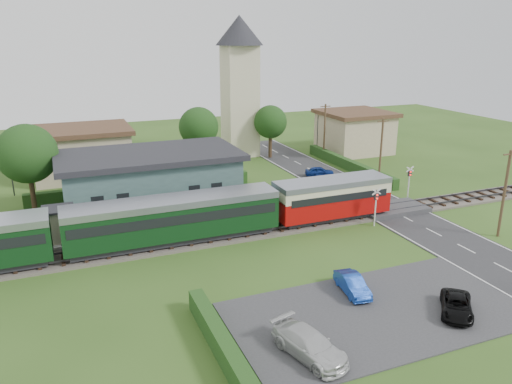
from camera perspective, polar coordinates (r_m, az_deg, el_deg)
name	(u,v)px	position (r m, az deg, el deg)	size (l,w,h in m)	color
ground	(304,235)	(40.20, 5.49, -4.93)	(120.00, 120.00, 0.00)	#2D4C19
railway_track	(293,225)	(41.81, 4.23, -3.82)	(76.00, 3.20, 0.49)	#4C443D
road	(406,218)	(45.44, 16.77, -2.89)	(6.00, 70.00, 0.05)	#28282B
car_park	(377,313)	(30.36, 13.62, -13.24)	(17.00, 9.00, 0.08)	#333335
crossing_deck	(392,209)	(46.84, 15.29, -1.88)	(6.20, 3.40, 0.45)	#333335
platform	(166,228)	(41.57, -10.26, -4.03)	(30.00, 3.00, 0.45)	gray
equipment_hut	(59,224)	(40.36, -21.55, -3.38)	(2.30, 2.30, 2.55)	beige
station_building	(151,180)	(46.19, -11.96, 1.31)	(16.00, 9.00, 5.30)	#395453
train	(131,224)	(37.46, -14.09, -3.55)	(43.20, 2.90, 3.40)	#232328
church_tower	(240,76)	(65.01, -1.88, 13.09)	(6.00, 6.00, 17.60)	beige
house_west	(82,152)	(59.19, -19.26, 4.37)	(10.80, 8.80, 5.50)	tan
house_east	(354,131)	(69.18, 11.19, 6.83)	(8.80, 8.80, 5.50)	tan
hedge_carpark	(220,341)	(26.31, -4.19, -16.58)	(0.80, 9.00, 1.20)	#193814
hedge_roadside	(349,165)	(60.01, 10.55, 3.08)	(0.80, 18.00, 1.20)	#193814
hedge_station	(143,188)	(51.03, -12.75, 0.42)	(22.00, 0.80, 1.30)	#193814
tree_a	(27,154)	(47.91, -24.69, 3.98)	(5.20, 5.20, 8.00)	#332316
tree_b	(199,127)	(58.81, -6.57, 7.38)	(4.60, 4.60, 7.34)	#332316
tree_c	(270,122)	(64.05, 1.66, 8.00)	(4.20, 4.20, 6.78)	#332316
utility_pole_b	(504,193)	(43.10, 26.52, -0.08)	(1.40, 0.22, 7.00)	#473321
utility_pole_c	(381,150)	(54.51, 14.09, 4.66)	(1.40, 0.22, 7.00)	#473321
utility_pole_d	(324,131)	(64.36, 7.83, 6.96)	(1.40, 0.22, 7.00)	#473321
crossing_signal_near	(376,202)	(42.34, 13.55, -1.08)	(0.84, 0.28, 3.28)	silver
crossing_signal_far	(409,178)	(50.22, 17.12, 1.56)	(0.84, 0.28, 3.28)	silver
streetlamp_west	(10,166)	(54.40, -26.30, 2.69)	(0.30, 0.30, 5.15)	#3F3F47
streetlamp_east	(318,128)	(69.62, 7.07, 7.30)	(0.30, 0.30, 5.15)	#3F3F47
car_on_road	(320,171)	(56.54, 7.27, 2.35)	(1.29, 3.21, 1.09)	navy
car_park_blue	(352,284)	(31.81, 10.95, -10.31)	(1.18, 3.39, 1.12)	#133A9C
car_park_silver	(309,344)	(25.88, 6.13, -16.94)	(1.82, 4.47, 1.30)	silver
car_park_dark	(457,306)	(31.32, 21.95, -11.96)	(1.66, 3.60, 1.00)	black
pedestrian_near	(256,201)	(43.52, 0.05, -1.08)	(0.70, 0.46, 1.92)	gray
pedestrian_far	(84,223)	(40.88, -19.03, -3.40)	(0.90, 0.70, 1.85)	gray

